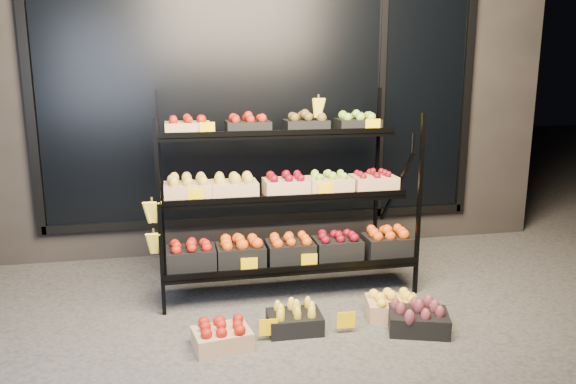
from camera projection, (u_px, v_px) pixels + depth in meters
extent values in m
plane|color=#514F4C|center=(300.00, 313.00, 4.32)|extent=(24.00, 24.00, 0.00)
cube|color=#2D2826|center=(250.00, 76.00, 6.42)|extent=(6.00, 2.00, 3.50)
cube|color=black|center=(265.00, 98.00, 5.49)|extent=(4.20, 0.04, 2.40)
cube|color=black|center=(266.00, 218.00, 5.74)|extent=(4.30, 0.06, 0.08)
cube|color=black|center=(29.00, 101.00, 5.04)|extent=(0.08, 0.06, 2.50)
cube|color=black|center=(467.00, 96.00, 5.90)|extent=(0.08, 0.06, 2.50)
cube|color=black|center=(381.00, 97.00, 5.71)|extent=(0.06, 0.06, 2.50)
cylinder|color=black|center=(412.00, 145.00, 5.86)|extent=(0.02, 0.02, 0.25)
cube|color=black|center=(160.00, 220.00, 4.12)|extent=(0.03, 0.03, 1.50)
cube|color=black|center=(419.00, 206.00, 4.53)|extent=(0.03, 0.03, 1.50)
cube|color=black|center=(161.00, 183.00, 5.03)|extent=(0.03, 0.03, 1.66)
cube|color=black|center=(377.00, 174.00, 5.44)|extent=(0.03, 0.03, 1.66)
cube|color=black|center=(291.00, 265.00, 4.60)|extent=(2.05, 0.42, 0.03)
cube|color=black|center=(296.00, 269.00, 4.40)|extent=(2.05, 0.02, 0.05)
cube|color=black|center=(284.00, 197.00, 4.77)|extent=(2.05, 0.40, 0.03)
cube|color=black|center=(288.00, 198.00, 4.58)|extent=(2.05, 0.02, 0.05)
cube|color=black|center=(277.00, 135.00, 4.95)|extent=(2.05, 0.40, 0.03)
cube|color=black|center=(281.00, 133.00, 4.76)|extent=(2.05, 0.02, 0.05)
cube|color=tan|center=(188.00, 129.00, 4.78)|extent=(0.38, 0.28, 0.11)
ellipsoid|color=#B50F0C|center=(187.00, 119.00, 4.76)|extent=(0.32, 0.24, 0.07)
cube|color=black|center=(248.00, 127.00, 4.88)|extent=(0.38, 0.28, 0.11)
ellipsoid|color=#B50F0C|center=(248.00, 117.00, 4.87)|extent=(0.32, 0.24, 0.07)
cube|color=black|center=(306.00, 126.00, 4.99)|extent=(0.38, 0.28, 0.11)
ellipsoid|color=brown|center=(306.00, 116.00, 4.97)|extent=(0.32, 0.24, 0.07)
cube|color=black|center=(357.00, 125.00, 5.08)|extent=(0.38, 0.28, 0.11)
ellipsoid|color=#88C230|center=(357.00, 115.00, 5.07)|extent=(0.32, 0.24, 0.07)
cube|color=tan|center=(188.00, 192.00, 4.60)|extent=(0.38, 0.28, 0.14)
ellipsoid|color=gold|center=(187.00, 180.00, 4.57)|extent=(0.32, 0.24, 0.07)
cube|color=tan|center=(234.00, 190.00, 4.67)|extent=(0.38, 0.28, 0.14)
ellipsoid|color=gold|center=(234.00, 178.00, 4.65)|extent=(0.32, 0.24, 0.07)
cube|color=tan|center=(286.00, 187.00, 4.76)|extent=(0.38, 0.28, 0.14)
ellipsoid|color=maroon|center=(286.00, 176.00, 4.74)|extent=(0.32, 0.24, 0.07)
cube|color=tan|center=(329.00, 185.00, 4.83)|extent=(0.38, 0.28, 0.14)
ellipsoid|color=#88C230|center=(329.00, 174.00, 4.81)|extent=(0.32, 0.24, 0.07)
cube|color=tan|center=(373.00, 183.00, 4.92)|extent=(0.38, 0.28, 0.14)
ellipsoid|color=maroon|center=(374.00, 172.00, 4.89)|extent=(0.32, 0.24, 0.07)
cube|color=black|center=(191.00, 259.00, 4.41)|extent=(0.38, 0.28, 0.18)
ellipsoid|color=#B50F0C|center=(191.00, 245.00, 4.39)|extent=(0.32, 0.24, 0.07)
cube|color=black|center=(241.00, 256.00, 4.49)|extent=(0.38, 0.28, 0.18)
ellipsoid|color=#D84C0B|center=(240.00, 242.00, 4.46)|extent=(0.32, 0.24, 0.07)
cube|color=black|center=(290.00, 253.00, 4.57)|extent=(0.38, 0.28, 0.18)
ellipsoid|color=#D84C0B|center=(290.00, 238.00, 4.55)|extent=(0.32, 0.24, 0.07)
cube|color=black|center=(337.00, 249.00, 4.65)|extent=(0.38, 0.28, 0.18)
ellipsoid|color=maroon|center=(337.00, 235.00, 4.63)|extent=(0.32, 0.24, 0.07)
cube|color=black|center=(387.00, 246.00, 4.74)|extent=(0.38, 0.28, 0.18)
ellipsoid|color=#D84C0B|center=(387.00, 232.00, 4.71)|extent=(0.32, 0.24, 0.07)
ellipsoid|color=yellow|center=(152.00, 200.00, 4.10)|extent=(0.14, 0.08, 0.22)
ellipsoid|color=yellow|center=(153.00, 232.00, 4.15)|extent=(0.14, 0.08, 0.22)
ellipsoid|color=yellow|center=(318.00, 97.00, 4.85)|extent=(0.14, 0.08, 0.22)
cube|color=#FFC400|center=(196.00, 197.00, 4.47)|extent=(0.13, 0.01, 0.12)
cube|color=#FFC400|center=(326.00, 191.00, 4.68)|extent=(0.13, 0.01, 0.12)
cube|color=#FFC400|center=(373.00, 126.00, 4.96)|extent=(0.13, 0.01, 0.12)
cube|color=#FFC400|center=(207.00, 129.00, 4.67)|extent=(0.13, 0.01, 0.12)
cube|color=#FFC400|center=(249.00, 265.00, 4.36)|extent=(0.13, 0.01, 0.12)
cube|color=#FFC400|center=(309.00, 261.00, 4.46)|extent=(0.13, 0.01, 0.12)
cube|color=#FFC400|center=(269.00, 333.00, 3.86)|extent=(0.13, 0.01, 0.12)
cube|color=#FFC400|center=(346.00, 325.00, 3.97)|extent=(0.13, 0.01, 0.12)
cube|color=tan|center=(222.00, 339.00, 3.77)|extent=(0.41, 0.33, 0.13)
ellipsoid|color=#B50F0C|center=(222.00, 326.00, 3.75)|extent=(0.35, 0.28, 0.07)
cube|color=black|center=(295.00, 322.00, 4.01)|extent=(0.39, 0.29, 0.13)
ellipsoid|color=yellow|center=(295.00, 310.00, 3.99)|extent=(0.33, 0.24, 0.07)
cube|color=tan|center=(393.00, 308.00, 4.24)|extent=(0.44, 0.36, 0.13)
ellipsoid|color=yellow|center=(393.00, 296.00, 4.22)|extent=(0.37, 0.30, 0.07)
cube|color=black|center=(418.00, 322.00, 4.01)|extent=(0.49, 0.42, 0.14)
ellipsoid|color=brown|center=(419.00, 308.00, 3.98)|extent=(0.41, 0.36, 0.07)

